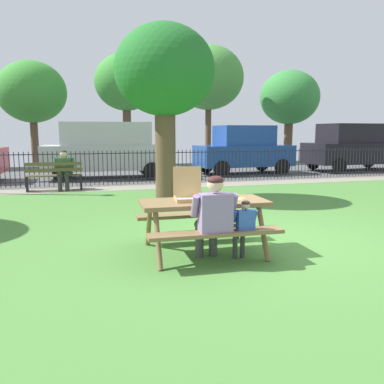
{
  "coord_description": "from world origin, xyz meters",
  "views": [
    {
      "loc": [
        -2.84,
        -5.65,
        1.75
      ],
      "look_at": [
        -1.1,
        0.61,
        0.75
      ],
      "focal_mm": 37.06,
      "sensor_mm": 36.0,
      "label": 1
    }
  ],
  "objects_px": {
    "far_tree_center": "(126,83)",
    "far_tree_midright": "(208,78)",
    "picnic_table_foreground": "(204,212)",
    "adult_at_table": "(213,215)",
    "far_tree_midleft": "(32,92)",
    "parked_car_center": "(244,149)",
    "far_tree_right": "(290,98)",
    "pizza_box_open": "(189,192)",
    "tree_midground_right": "(165,74)",
    "pizza_slice_on_table": "(235,198)",
    "parked_car_left": "(107,149)",
    "child_at_table": "(243,225)",
    "park_bench_left": "(54,177)",
    "person_on_park_bench": "(64,168)",
    "parked_car_right": "(356,146)"
  },
  "relations": [
    {
      "from": "tree_midground_right",
      "to": "far_tree_midright",
      "type": "distance_m",
      "value": 13.04
    },
    {
      "from": "person_on_park_bench",
      "to": "tree_midground_right",
      "type": "xyz_separation_m",
      "value": [
        2.6,
        -2.43,
        2.5
      ]
    },
    {
      "from": "picnic_table_foreground",
      "to": "tree_midground_right",
      "type": "height_order",
      "value": "tree_midground_right"
    },
    {
      "from": "child_at_table",
      "to": "far_tree_midright",
      "type": "relative_size",
      "value": 0.13
    },
    {
      "from": "park_bench_left",
      "to": "far_tree_center",
      "type": "bearing_deg",
      "value": 71.15
    },
    {
      "from": "far_tree_center",
      "to": "far_tree_midright",
      "type": "xyz_separation_m",
      "value": [
        4.62,
        0.0,
        0.42
      ]
    },
    {
      "from": "picnic_table_foreground",
      "to": "adult_at_table",
      "type": "distance_m",
      "value": 0.5
    },
    {
      "from": "park_bench_left",
      "to": "far_tree_midright",
      "type": "distance_m",
      "value": 13.1
    },
    {
      "from": "far_tree_midright",
      "to": "far_tree_right",
      "type": "distance_m",
      "value": 5.22
    },
    {
      "from": "adult_at_table",
      "to": "parked_car_right",
      "type": "distance_m",
      "value": 14.56
    },
    {
      "from": "park_bench_left",
      "to": "tree_midground_right",
      "type": "height_order",
      "value": "tree_midground_right"
    },
    {
      "from": "pizza_slice_on_table",
      "to": "child_at_table",
      "type": "height_order",
      "value": "child_at_table"
    },
    {
      "from": "picnic_table_foreground",
      "to": "far_tree_right",
      "type": "xyz_separation_m",
      "value": [
        10.54,
        16.59,
        3.13
      ]
    },
    {
      "from": "adult_at_table",
      "to": "far_tree_midright",
      "type": "distance_m",
      "value": 18.39
    },
    {
      "from": "parked_car_right",
      "to": "person_on_park_bench",
      "type": "bearing_deg",
      "value": -167.31
    },
    {
      "from": "person_on_park_bench",
      "to": "pizza_slice_on_table",
      "type": "bearing_deg",
      "value": -69.13
    },
    {
      "from": "child_at_table",
      "to": "far_tree_right",
      "type": "distance_m",
      "value": 20.17
    },
    {
      "from": "far_tree_center",
      "to": "picnic_table_foreground",
      "type": "bearing_deg",
      "value": -92.72
    },
    {
      "from": "pizza_slice_on_table",
      "to": "far_tree_right",
      "type": "height_order",
      "value": "far_tree_right"
    },
    {
      "from": "tree_midground_right",
      "to": "pizza_box_open",
      "type": "bearing_deg",
      "value": -97.59
    },
    {
      "from": "adult_at_table",
      "to": "far_tree_right",
      "type": "distance_m",
      "value": 20.33
    },
    {
      "from": "picnic_table_foreground",
      "to": "far_tree_center",
      "type": "relative_size",
      "value": 0.31
    },
    {
      "from": "parked_car_center",
      "to": "far_tree_midright",
      "type": "xyz_separation_m",
      "value": [
        0.63,
        6.73,
        3.7
      ]
    },
    {
      "from": "pizza_slice_on_table",
      "to": "adult_at_table",
      "type": "bearing_deg",
      "value": -133.79
    },
    {
      "from": "far_tree_midleft",
      "to": "parked_car_center",
      "type": "bearing_deg",
      "value": -37.64
    },
    {
      "from": "tree_midground_right",
      "to": "far_tree_midright",
      "type": "xyz_separation_m",
      "value": [
        5.0,
        11.95,
        1.56
      ]
    },
    {
      "from": "picnic_table_foreground",
      "to": "far_tree_midleft",
      "type": "bearing_deg",
      "value": 103.39
    },
    {
      "from": "picnic_table_foreground",
      "to": "parked_car_right",
      "type": "distance_m",
      "value": 14.2
    },
    {
      "from": "person_on_park_bench",
      "to": "tree_midground_right",
      "type": "height_order",
      "value": "tree_midground_right"
    },
    {
      "from": "pizza_box_open",
      "to": "far_tree_midleft",
      "type": "relative_size",
      "value": 0.09
    },
    {
      "from": "parked_car_right",
      "to": "far_tree_center",
      "type": "relative_size",
      "value": 0.8
    },
    {
      "from": "far_tree_center",
      "to": "parked_car_right",
      "type": "bearing_deg",
      "value": -35.58
    },
    {
      "from": "picnic_table_foreground",
      "to": "far_tree_center",
      "type": "height_order",
      "value": "far_tree_center"
    },
    {
      "from": "person_on_park_bench",
      "to": "far_tree_midleft",
      "type": "distance_m",
      "value": 10.15
    },
    {
      "from": "pizza_box_open",
      "to": "tree_midground_right",
      "type": "xyz_separation_m",
      "value": [
        0.6,
        4.52,
        2.28
      ]
    },
    {
      "from": "pizza_box_open",
      "to": "far_tree_right",
      "type": "relative_size",
      "value": 0.09
    },
    {
      "from": "pizza_box_open",
      "to": "adult_at_table",
      "type": "bearing_deg",
      "value": -75.47
    },
    {
      "from": "park_bench_left",
      "to": "picnic_table_foreground",
      "type": "bearing_deg",
      "value": -70.7
    },
    {
      "from": "person_on_park_bench",
      "to": "parked_car_right",
      "type": "height_order",
      "value": "parked_car_right"
    },
    {
      "from": "pizza_box_open",
      "to": "parked_car_right",
      "type": "xyz_separation_m",
      "value": [
        10.39,
        9.73,
        0.22
      ]
    },
    {
      "from": "parked_car_right",
      "to": "far_tree_midright",
      "type": "xyz_separation_m",
      "value": [
        -4.79,
        6.73,
        3.62
      ]
    },
    {
      "from": "pizza_box_open",
      "to": "parked_car_center",
      "type": "relative_size",
      "value": 0.12
    },
    {
      "from": "person_on_park_bench",
      "to": "tree_midground_right",
      "type": "distance_m",
      "value": 4.35
    },
    {
      "from": "far_tree_center",
      "to": "tree_midground_right",
      "type": "bearing_deg",
      "value": -91.8
    },
    {
      "from": "park_bench_left",
      "to": "far_tree_midright",
      "type": "height_order",
      "value": "far_tree_midright"
    },
    {
      "from": "pizza_box_open",
      "to": "person_on_park_bench",
      "type": "relative_size",
      "value": 0.41
    },
    {
      "from": "pizza_slice_on_table",
      "to": "parked_car_left",
      "type": "distance_m",
      "value": 9.9
    },
    {
      "from": "parked_car_center",
      "to": "pizza_slice_on_table",
      "type": "bearing_deg",
      "value": -113.59
    },
    {
      "from": "far_tree_midright",
      "to": "far_tree_right",
      "type": "height_order",
      "value": "far_tree_midright"
    },
    {
      "from": "pizza_box_open",
      "to": "far_tree_midright",
      "type": "xyz_separation_m",
      "value": [
        5.6,
        16.46,
        3.83
      ]
    }
  ]
}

